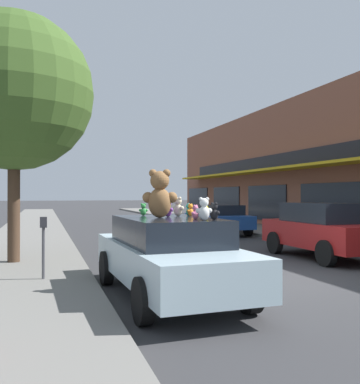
{
  "coord_description": "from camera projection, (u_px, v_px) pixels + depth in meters",
  "views": [
    {
      "loc": [
        -5.03,
        -8.26,
        1.87
      ],
      "look_at": [
        -1.97,
        1.31,
        1.93
      ],
      "focal_mm": 40.0,
      "sensor_mm": 36.0,
      "label": 1
    }
  ],
  "objects": [
    {
      "name": "teddy_bear_yellow",
      "position": [
        206.0,
        213.0,
        7.29
      ],
      "size": [
        0.15,
        0.16,
        0.24
      ],
      "rotation": [
        0.0,
        0.0,
        3.99
      ],
      "color": "yellow",
      "rests_on": "plush_art_car"
    },
    {
      "name": "sidewalk_near",
      "position": [
        12.0,
        295.0,
        7.69
      ],
      "size": [
        3.13,
        90.0,
        0.15
      ],
      "color": "slate",
      "rests_on": "ground_plane"
    },
    {
      "name": "teddy_bear_giant",
      "position": [
        160.0,
        194.0,
        7.81
      ],
      "size": [
        0.67,
        0.48,
        0.89
      ],
      "rotation": [
        0.0,
        0.0,
        2.8
      ],
      "color": "olive",
      "rests_on": "plush_art_car"
    },
    {
      "name": "teddy_bear_purple",
      "position": [
        168.0,
        208.0,
        8.16
      ],
      "size": [
        0.18,
        0.25,
        0.33
      ],
      "rotation": [
        0.0,
        0.0,
        1.96
      ],
      "color": "purple",
      "rests_on": "plush_art_car"
    },
    {
      "name": "teddy_bear_teal",
      "position": [
        188.0,
        210.0,
        8.54
      ],
      "size": [
        0.14,
        0.19,
        0.25
      ],
      "rotation": [
        0.0,
        0.0,
        4.29
      ],
      "color": "teal",
      "rests_on": "plush_art_car"
    },
    {
      "name": "teddy_bear_black",
      "position": [
        214.0,
        211.0,
        7.11
      ],
      "size": [
        0.17,
        0.22,
        0.3
      ],
      "rotation": [
        0.0,
        0.0,
        1.98
      ],
      "color": "black",
      "rests_on": "plush_art_car"
    },
    {
      "name": "teddy_bear_orange",
      "position": [
        190.0,
        210.0,
        8.44
      ],
      "size": [
        0.18,
        0.15,
        0.25
      ],
      "rotation": [
        0.0,
        0.0,
        3.72
      ],
      "color": "orange",
      "rests_on": "plush_art_car"
    },
    {
      "name": "plush_art_car",
      "position": [
        168.0,
        254.0,
        7.81
      ],
      "size": [
        2.07,
        4.8,
        1.45
      ],
      "rotation": [
        0.0,
        0.0,
        0.04
      ],
      "color": "#ADC6D1",
      "rests_on": "ground_plane"
    },
    {
      "name": "parked_car_far_right",
      "position": [
        218.0,
        218.0,
        20.22
      ],
      "size": [
        2.04,
        4.3,
        1.39
      ],
      "color": "#1E4793",
      "rests_on": "ground_plane"
    },
    {
      "name": "parking_meter",
      "position": [
        43.0,
        239.0,
        8.75
      ],
      "size": [
        0.14,
        0.1,
        1.27
      ],
      "color": "#4C4C51",
      "rests_on": "sidewalk_near"
    },
    {
      "name": "teddy_bear_cream",
      "position": [
        178.0,
        207.0,
        8.41
      ],
      "size": [
        0.22,
        0.29,
        0.38
      ],
      "rotation": [
        0.0,
        0.0,
        2.01
      ],
      "color": "beige",
      "rests_on": "plush_art_car"
    },
    {
      "name": "teddy_bear_white",
      "position": [
        204.0,
        209.0,
        7.0
      ],
      "size": [
        0.29,
        0.18,
        0.38
      ],
      "rotation": [
        0.0,
        0.0,
        2.99
      ],
      "color": "white",
      "rests_on": "plush_art_car"
    },
    {
      "name": "ground_plane",
      "position": [
        283.0,
        280.0,
        9.38
      ],
      "size": [
        260.0,
        260.0,
        0.0
      ],
      "primitive_type": "plane",
      "color": "#333335"
    },
    {
      "name": "parked_car_far_center",
      "position": [
        323.0,
        229.0,
        12.58
      ],
      "size": [
        1.92,
        4.15,
        1.63
      ],
      "color": "maroon",
      "rests_on": "ground_plane"
    },
    {
      "name": "teddy_bear_green",
      "position": [
        143.0,
        210.0,
        8.64
      ],
      "size": [
        0.19,
        0.13,
        0.25
      ],
      "rotation": [
        0.0,
        0.0,
        2.88
      ],
      "color": "green",
      "rests_on": "plush_art_car"
    },
    {
      "name": "street_tree",
      "position": [
        14.0,
        92.0,
        11.0
      ],
      "size": [
        4.06,
        4.06,
        6.41
      ],
      "color": "#473323",
      "rests_on": "sidewalk_near"
    },
    {
      "name": "teddy_bear_pink",
      "position": [
        195.0,
        212.0,
        7.3
      ],
      "size": [
        0.18,
        0.16,
        0.25
      ],
      "rotation": [
        0.0,
        0.0,
        3.83
      ],
      "color": "pink",
      "rests_on": "plush_art_car"
    }
  ]
}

